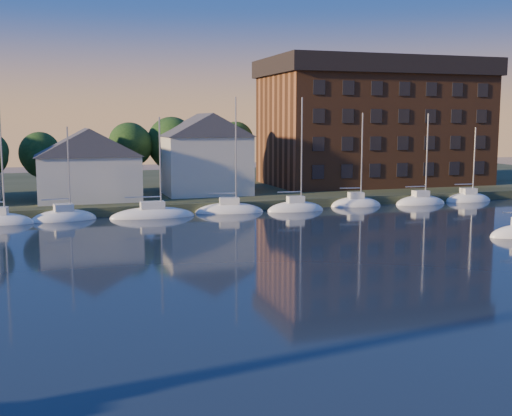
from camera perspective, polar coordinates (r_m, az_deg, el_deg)
name	(u,v)px	position (r m, az deg, el deg)	size (l,w,h in m)	color
shoreline_land	(125,191)	(93.31, -11.55, 1.51)	(160.00, 50.00, 2.00)	#2F3821
wooden_dock	(149,212)	(70.66, -9.45, -0.39)	(120.00, 3.00, 1.00)	brown
clubhouse_centre	(88,163)	(74.49, -14.69, 3.85)	(11.55, 8.40, 8.08)	beige
clubhouse_east	(206,153)	(78.46, -4.51, 4.89)	(10.50, 8.40, 9.80)	beige
condo_block	(374,122)	(93.30, 10.44, 7.57)	(31.00, 17.00, 17.40)	brown
tree_line	(151,143)	(81.19, -9.32, 5.74)	(93.40, 5.40, 8.90)	#382519
moored_fleet	(154,215)	(67.71, -9.07, -0.65)	(87.50, 2.40, 12.05)	white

